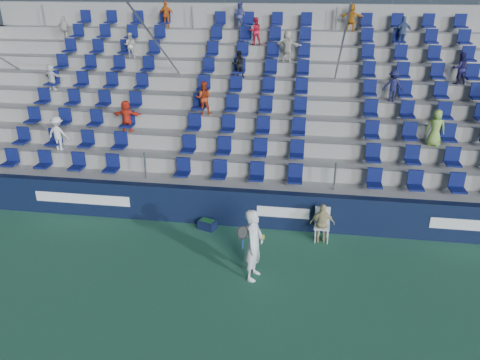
% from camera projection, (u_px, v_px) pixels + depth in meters
% --- Properties ---
extents(ground, '(70.00, 70.00, 0.00)m').
position_uv_depth(ground, '(216.00, 283.00, 11.99)').
color(ground, '#2C6749').
rests_on(ground, ground).
extents(sponsor_wall, '(24.00, 0.32, 1.20)m').
position_uv_depth(sponsor_wall, '(235.00, 207.00, 14.61)').
color(sponsor_wall, black).
rests_on(sponsor_wall, ground).
extents(grandstand, '(24.00, 8.17, 6.63)m').
position_uv_depth(grandstand, '(255.00, 116.00, 18.61)').
color(grandstand, gray).
rests_on(grandstand, ground).
extents(tennis_player, '(0.70, 0.79, 1.95)m').
position_uv_depth(tennis_player, '(254.00, 245.00, 11.86)').
color(tennis_player, white).
rests_on(tennis_player, ground).
extents(line_judge_chair, '(0.47, 0.48, 1.02)m').
position_uv_depth(line_judge_chair, '(322.00, 221.00, 13.81)').
color(line_judge_chair, white).
rests_on(line_judge_chair, ground).
extents(line_judge, '(0.73, 0.33, 1.22)m').
position_uv_depth(line_judge, '(322.00, 223.00, 13.66)').
color(line_judge, tan).
rests_on(line_judge, ground).
extents(ball_bin, '(0.61, 0.50, 0.30)m').
position_uv_depth(ball_bin, '(207.00, 224.00, 14.53)').
color(ball_bin, '#0F173A').
rests_on(ball_bin, ground).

